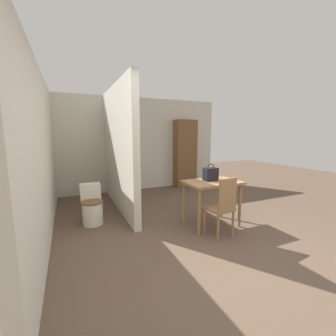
{
  "coord_description": "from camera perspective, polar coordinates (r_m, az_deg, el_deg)",
  "views": [
    {
      "loc": [
        -1.67,
        -1.94,
        1.56
      ],
      "look_at": [
        -0.07,
        1.64,
        0.95
      ],
      "focal_mm": 24.0,
      "sensor_mm": 36.0,
      "label": 1
    }
  ],
  "objects": [
    {
      "name": "dining_table",
      "position": [
        3.83,
        11.14,
        -5.02
      ],
      "size": [
        0.91,
        0.6,
        0.77
      ],
      "color": "#997047",
      "rests_on": "ground_plane"
    },
    {
      "name": "wooden_cabinet",
      "position": [
        6.59,
        4.36,
        3.67
      ],
      "size": [
        0.63,
        0.35,
        1.94
      ],
      "color": "brown",
      "rests_on": "ground_plane"
    },
    {
      "name": "wall_left",
      "position": [
        3.97,
        -29.27,
        3.22
      ],
      "size": [
        0.12,
        5.02,
        2.5
      ],
      "color": "beige",
      "rests_on": "ground_plane"
    },
    {
      "name": "toilet",
      "position": [
        4.18,
        -18.74,
        -9.28
      ],
      "size": [
        0.36,
        0.51,
        0.67
      ],
      "color": "silver",
      "rests_on": "ground_plane"
    },
    {
      "name": "ground_plane",
      "position": [
        3.0,
        15.45,
        -22.91
      ],
      "size": [
        16.0,
        16.0,
        0.0
      ],
      "primitive_type": "plane",
      "color": "brown"
    },
    {
      "name": "partition_wall",
      "position": [
        4.73,
        -12.52,
        4.86
      ],
      "size": [
        0.12,
        2.67,
        2.5
      ],
      "color": "beige",
      "rests_on": "ground_plane"
    },
    {
      "name": "handbag",
      "position": [
        3.82,
        10.76,
        -1.52
      ],
      "size": [
        0.23,
        0.15,
        0.29
      ],
      "color": "black",
      "rests_on": "dining_table"
    },
    {
      "name": "wall_back",
      "position": [
        6.25,
        -8.6,
        5.9
      ],
      "size": [
        4.94,
        0.12,
        2.5
      ],
      "color": "beige",
      "rests_on": "ground_plane"
    },
    {
      "name": "wooden_chair",
      "position": [
        3.49,
        13.62,
        -9.3
      ],
      "size": [
        0.4,
        0.4,
        0.93
      ],
      "rotation": [
        0.0,
        0.0,
        0.13
      ],
      "color": "#997047",
      "rests_on": "ground_plane"
    }
  ]
}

